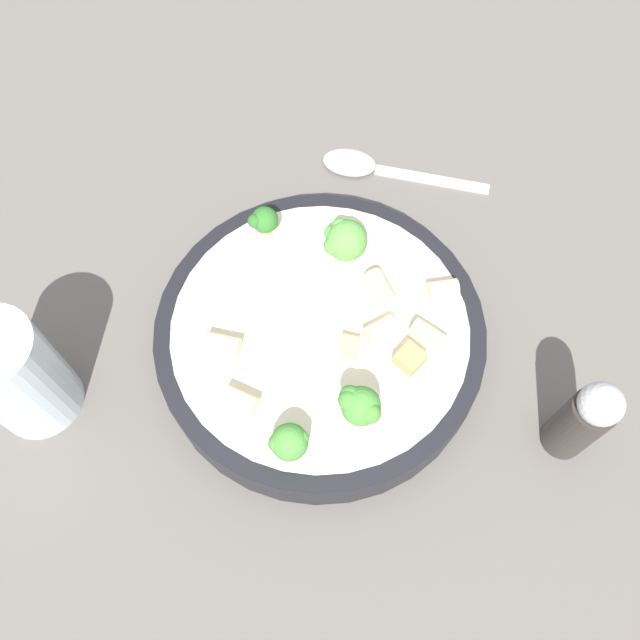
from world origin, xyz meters
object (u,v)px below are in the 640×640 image
(rigatoni_4, at_px, (429,334))
(spoon, at_px, (371,167))
(broccoli_floret_0, at_px, (263,221))
(chicken_chunk_0, at_px, (349,347))
(chicken_chunk_1, at_px, (410,359))
(pepper_shaker, at_px, (583,419))
(broccoli_floret_1, at_px, (289,442))
(rigatoni_0, at_px, (223,343))
(broccoli_floret_2, at_px, (345,240))
(pasta_bowl, at_px, (320,334))
(rigatoni_1, at_px, (381,290))
(rigatoni_3, at_px, (380,329))
(rigatoni_5, at_px, (443,289))
(drinking_glass, at_px, (20,379))
(broccoli_floret_3, at_px, (359,405))
(rigatoni_2, at_px, (240,400))

(rigatoni_4, bearing_deg, spoon, 67.40)
(broccoli_floret_0, relative_size, chicken_chunk_0, 1.85)
(chicken_chunk_1, distance_m, pepper_shaker, 0.14)
(broccoli_floret_1, relative_size, rigatoni_0, 1.11)
(broccoli_floret_2, height_order, rigatoni_4, broccoli_floret_2)
(pasta_bowl, height_order, rigatoni_1, rigatoni_1)
(rigatoni_3, bearing_deg, rigatoni_5, 2.03)
(chicken_chunk_0, height_order, drinking_glass, drinking_glass)
(broccoli_floret_0, bearing_deg, broccoli_floret_2, -50.78)
(pasta_bowl, bearing_deg, broccoli_floret_2, 41.27)
(rigatoni_0, height_order, spoon, rigatoni_0)
(rigatoni_4, bearing_deg, broccoli_floret_0, 110.48)
(broccoli_floret_1, distance_m, rigatoni_3, 0.12)
(chicken_chunk_1, bearing_deg, broccoli_floret_0, 101.51)
(chicken_chunk_0, relative_size, spoon, 0.12)
(pasta_bowl, relative_size, broccoli_floret_0, 9.01)
(broccoli_floret_3, xyz_separation_m, pepper_shaker, (0.14, -0.09, -0.01))
(rigatoni_0, xyz_separation_m, rigatoni_1, (0.14, -0.03, 0.00))
(rigatoni_2, bearing_deg, drinking_glass, 142.12)
(drinking_glass, xyz_separation_m, pepper_shaker, (0.35, -0.26, 0.00))
(rigatoni_1, height_order, drinking_glass, drinking_glass)
(broccoli_floret_3, xyz_separation_m, spoon, (0.17, 0.22, -0.06))
(rigatoni_5, relative_size, spoon, 0.17)
(broccoli_floret_3, height_order, spoon, broccoli_floret_3)
(rigatoni_1, relative_size, rigatoni_2, 1.12)
(rigatoni_3, xyz_separation_m, rigatoni_4, (0.03, -0.03, 0.00))
(rigatoni_1, distance_m, rigatoni_5, 0.05)
(broccoli_floret_2, relative_size, drinking_glass, 0.38)
(rigatoni_4, height_order, drinking_glass, drinking_glass)
(broccoli_floret_1, distance_m, chicken_chunk_0, 0.09)
(pasta_bowl, xyz_separation_m, chicken_chunk_0, (0.01, -0.03, 0.02))
(rigatoni_4, bearing_deg, drinking_glass, 154.77)
(broccoli_floret_3, relative_size, drinking_glass, 0.36)
(broccoli_floret_2, xyz_separation_m, rigatoni_1, (0.00, -0.05, -0.01))
(chicken_chunk_1, distance_m, spoon, 0.24)
(broccoli_floret_0, xyz_separation_m, chicken_chunk_0, (0.00, -0.14, -0.01))
(broccoli_floret_2, height_order, chicken_chunk_0, broccoli_floret_2)
(broccoli_floret_2, distance_m, rigatoni_2, 0.16)
(rigatoni_4, relative_size, chicken_chunk_1, 1.44)
(broccoli_floret_2, xyz_separation_m, rigatoni_4, (0.01, -0.10, -0.02))
(broccoli_floret_2, xyz_separation_m, chicken_chunk_1, (-0.01, -0.11, -0.02))
(rigatoni_1, bearing_deg, spoon, 57.54)
(spoon, bearing_deg, broccoli_floret_1, -135.92)
(rigatoni_5, bearing_deg, rigatoni_3, -177.97)
(rigatoni_0, relative_size, chicken_chunk_1, 1.42)
(pasta_bowl, bearing_deg, broccoli_floret_1, -134.44)
(rigatoni_3, bearing_deg, drinking_glass, 156.74)
(rigatoni_3, xyz_separation_m, chicken_chunk_0, (-0.03, 0.00, -0.00))
(rigatoni_2, bearing_deg, rigatoni_5, -1.19)
(broccoli_floret_1, bearing_deg, rigatoni_1, 28.90)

